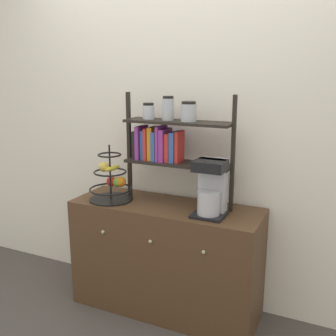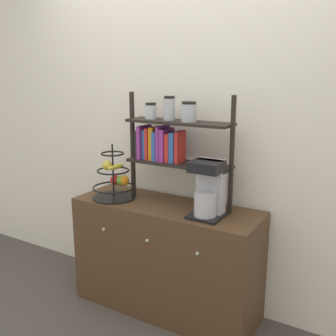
{
  "view_description": "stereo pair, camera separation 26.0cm",
  "coord_description": "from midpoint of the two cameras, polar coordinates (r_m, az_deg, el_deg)",
  "views": [
    {
      "loc": [
        1.08,
        -2.07,
        1.67
      ],
      "look_at": [
        0.02,
        0.23,
        1.05
      ],
      "focal_mm": 42.0,
      "sensor_mm": 36.0,
      "label": 1
    },
    {
      "loc": [
        1.31,
        -1.95,
        1.67
      ],
      "look_at": [
        0.02,
        0.23,
        1.05
      ],
      "focal_mm": 42.0,
      "sensor_mm": 36.0,
      "label": 2
    }
  ],
  "objects": [
    {
      "name": "coffee_maker",
      "position": [
        2.45,
        3.24,
        -3.01
      ],
      "size": [
        0.2,
        0.2,
        0.36
      ],
      "color": "black",
      "rests_on": "sideboard"
    },
    {
      "name": "ground_plane",
      "position": [
        2.87,
        -5.18,
        -21.79
      ],
      "size": [
        12.0,
        12.0,
        0.0
      ],
      "primitive_type": "plane",
      "color": "#47423D"
    },
    {
      "name": "shelf_hutch",
      "position": [
        2.64,
        -2.96,
        4.22
      ],
      "size": [
        0.78,
        0.2,
        0.75
      ],
      "color": "black",
      "rests_on": "sideboard"
    },
    {
      "name": "sideboard",
      "position": [
        2.84,
        -3.03,
        -12.95
      ],
      "size": [
        1.31,
        0.47,
        0.79
      ],
      "color": "#4C331E",
      "rests_on": "ground_plane"
    },
    {
      "name": "fruit_stand",
      "position": [
        2.82,
        -10.8,
        -2.04
      ],
      "size": [
        0.3,
        0.3,
        0.4
      ],
      "color": "black",
      "rests_on": "sideboard"
    },
    {
      "name": "wall_back",
      "position": [
        2.8,
        -0.66,
        6.22
      ],
      "size": [
        7.0,
        0.05,
        2.6
      ],
      "primitive_type": "cube",
      "color": "silver",
      "rests_on": "ground_plane"
    }
  ]
}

